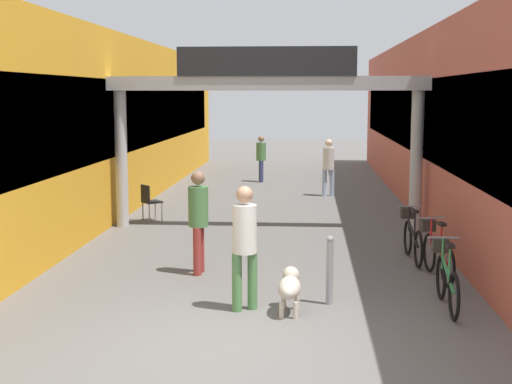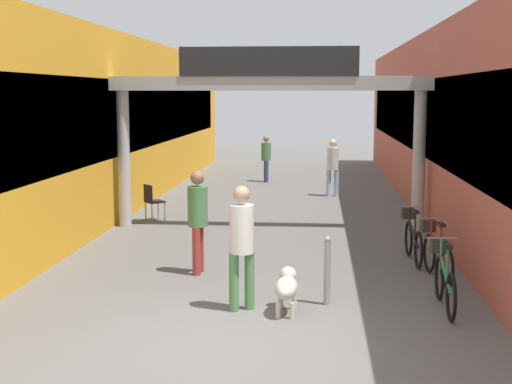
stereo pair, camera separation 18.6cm
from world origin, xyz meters
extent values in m
plane|color=#605E5B|center=(0.00, 0.00, 0.00)|extent=(80.00, 80.00, 0.00)
cube|color=gold|center=(-5.10, 11.00, 2.26)|extent=(3.00, 26.00, 4.53)
cube|color=black|center=(-3.62, 11.00, 2.49)|extent=(0.04, 23.40, 1.81)
cube|color=#B25142|center=(5.10, 11.00, 2.26)|extent=(3.00, 26.00, 4.53)
cube|color=black|center=(3.62, 11.00, 2.49)|extent=(0.04, 23.40, 1.81)
cylinder|color=#B2B2B2|center=(-3.35, 7.64, 1.57)|extent=(0.28, 0.28, 3.13)
cylinder|color=#B2B2B2|center=(3.35, 7.64, 1.57)|extent=(0.28, 0.28, 3.13)
cube|color=#B2B2B2|center=(0.00, 7.64, 3.29)|extent=(7.40, 0.44, 0.32)
cube|color=#232326|center=(0.00, 7.44, 3.77)|extent=(3.96, 0.10, 0.64)
cylinder|color=#4C7F47|center=(-0.05, 1.35, 0.42)|extent=(0.19, 0.19, 0.83)
cylinder|color=#4C7F47|center=(0.16, 1.47, 0.42)|extent=(0.19, 0.19, 0.83)
cylinder|color=silver|center=(0.05, 1.41, 1.18)|extent=(0.46, 0.46, 0.69)
sphere|color=tan|center=(0.05, 1.41, 1.67)|extent=(0.32, 0.32, 0.24)
cylinder|color=#99332D|center=(-0.93, 3.31, 0.41)|extent=(0.15, 0.15, 0.83)
cylinder|color=#99332D|center=(-0.91, 3.54, 0.41)|extent=(0.15, 0.15, 0.83)
cylinder|color=#4C7F47|center=(-0.92, 3.42, 1.17)|extent=(0.36, 0.36, 0.68)
sphere|color=#8C664C|center=(-0.92, 3.42, 1.65)|extent=(0.25, 0.25, 0.23)
cylinder|color=#A5BFE0|center=(1.67, 12.99, 0.40)|extent=(0.17, 0.17, 0.80)
cylinder|color=#A5BFE0|center=(1.44, 12.92, 0.40)|extent=(0.17, 0.17, 0.80)
cylinder|color=silver|center=(1.55, 12.95, 1.13)|extent=(0.42, 0.42, 0.66)
sphere|color=beige|center=(1.55, 12.95, 1.60)|extent=(0.28, 0.28, 0.23)
cylinder|color=navy|center=(-0.69, 16.40, 0.38)|extent=(0.14, 0.14, 0.75)
cylinder|color=navy|center=(-0.69, 16.16, 0.38)|extent=(0.14, 0.14, 0.75)
cylinder|color=#4C7F47|center=(-0.69, 16.28, 1.06)|extent=(0.35, 0.35, 0.62)
sphere|color=#8C664C|center=(-0.69, 16.28, 1.51)|extent=(0.22, 0.22, 0.21)
ellipsoid|color=beige|center=(0.69, 1.28, 0.38)|extent=(0.34, 0.73, 0.29)
sphere|color=beige|center=(0.70, 1.61, 0.48)|extent=(0.25, 0.25, 0.25)
sphere|color=white|center=(0.70, 1.50, 0.36)|extent=(0.18, 0.18, 0.17)
cylinder|color=beige|center=(0.60, 1.50, 0.12)|extent=(0.07, 0.07, 0.23)
cylinder|color=beige|center=(0.79, 1.50, 0.12)|extent=(0.07, 0.07, 0.23)
cylinder|color=beige|center=(0.59, 1.07, 0.12)|extent=(0.07, 0.07, 0.23)
cylinder|color=beige|center=(0.78, 1.07, 0.12)|extent=(0.07, 0.07, 0.23)
torus|color=black|center=(2.94, 2.17, 0.34)|extent=(0.06, 0.67, 0.67)
torus|color=black|center=(2.93, 1.15, 0.34)|extent=(0.06, 0.67, 0.67)
cube|color=#338C4C|center=(2.94, 1.66, 0.52)|extent=(0.05, 0.94, 0.34)
cylinder|color=#338C4C|center=(2.93, 1.54, 0.74)|extent=(0.03, 0.03, 0.42)
cube|color=black|center=(2.93, 1.54, 0.96)|extent=(0.10, 0.22, 0.05)
cylinder|color=#338C4C|center=(2.94, 2.11, 0.72)|extent=(0.03, 0.03, 0.46)
cylinder|color=gray|center=(2.94, 2.11, 0.96)|extent=(0.46, 0.03, 0.03)
cube|color=#332D28|center=(2.94, 2.31, 0.80)|extent=(0.24, 0.20, 0.20)
torus|color=black|center=(3.05, 3.86, 0.34)|extent=(0.13, 0.67, 0.67)
torus|color=black|center=(3.17, 2.84, 0.34)|extent=(0.13, 0.67, 0.67)
cube|color=red|center=(3.11, 3.35, 0.52)|extent=(0.15, 0.94, 0.34)
cylinder|color=red|center=(3.12, 3.23, 0.74)|extent=(0.04, 0.04, 0.42)
cube|color=black|center=(3.12, 3.23, 0.96)|extent=(0.13, 0.23, 0.05)
cylinder|color=red|center=(3.05, 3.80, 0.72)|extent=(0.04, 0.04, 0.46)
cylinder|color=gray|center=(3.05, 3.80, 0.96)|extent=(0.46, 0.08, 0.03)
cube|color=#332D28|center=(3.03, 3.99, 0.80)|extent=(0.26, 0.23, 0.20)
torus|color=black|center=(2.85, 5.11, 0.34)|extent=(0.08, 0.67, 0.67)
torus|color=black|center=(2.90, 4.10, 0.34)|extent=(0.08, 0.67, 0.67)
cube|color=black|center=(2.87, 4.60, 0.52)|extent=(0.08, 0.94, 0.34)
cylinder|color=black|center=(2.88, 4.48, 0.74)|extent=(0.03, 0.03, 0.42)
cube|color=black|center=(2.88, 4.48, 0.96)|extent=(0.11, 0.22, 0.05)
cylinder|color=black|center=(2.85, 5.05, 0.72)|extent=(0.03, 0.03, 0.46)
cylinder|color=gray|center=(2.85, 5.05, 0.96)|extent=(0.46, 0.05, 0.03)
cube|color=#332D28|center=(2.84, 5.25, 0.80)|extent=(0.25, 0.21, 0.20)
cylinder|color=gray|center=(1.26, 1.79, 0.47)|extent=(0.10, 0.10, 0.94)
sphere|color=gray|center=(1.26, 1.79, 0.97)|extent=(0.10, 0.10, 0.10)
cylinder|color=gray|center=(-2.80, 8.63, 0.23)|extent=(0.04, 0.04, 0.45)
cylinder|color=gray|center=(-2.58, 8.37, 0.23)|extent=(0.04, 0.04, 0.45)
cylinder|color=gray|center=(-3.06, 8.41, 0.23)|extent=(0.04, 0.04, 0.45)
cylinder|color=gray|center=(-2.84, 8.15, 0.23)|extent=(0.04, 0.04, 0.45)
cube|color=black|center=(-2.82, 8.39, 0.47)|extent=(0.56, 0.56, 0.04)
cube|color=black|center=(-2.95, 8.28, 0.69)|extent=(0.29, 0.33, 0.40)
camera|label=1|loc=(0.93, -8.40, 3.07)|focal=50.00mm
camera|label=2|loc=(1.11, -8.38, 3.07)|focal=50.00mm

